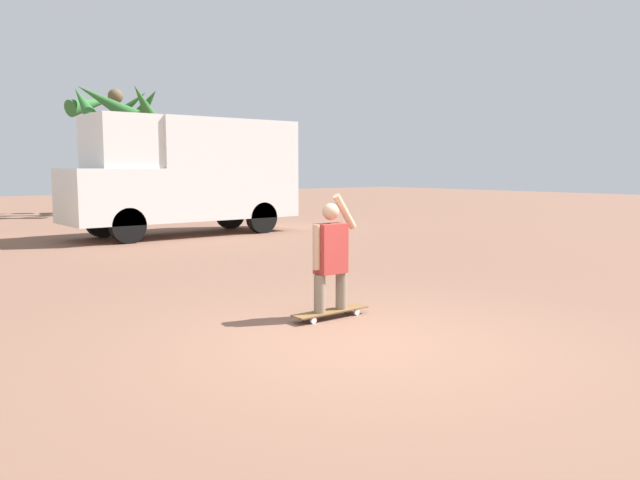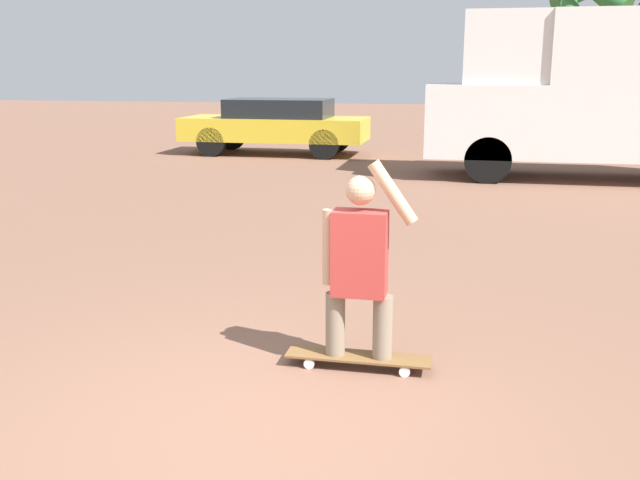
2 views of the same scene
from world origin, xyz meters
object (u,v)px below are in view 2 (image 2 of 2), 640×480
Objects in this scene: skateboard at (358,357)px; person_skateboarder at (360,260)px; parked_car_yellow at (276,124)px; camper_van at (605,90)px.

person_skateboarder is at bearing 180.00° from skateboard.
skateboard is 0.73m from person_skateboarder.
parked_car_yellow is at bearing 107.81° from person_skateboarder.
camper_van reaches higher than skateboard.
skateboard is 0.23× the size of parked_car_yellow.
parked_car_yellow is (-4.04, 12.57, -0.06)m from person_skateboarder.
person_skateboarder reaches higher than skateboard.
skateboard is at bearing -107.91° from camper_van.
camper_van reaches higher than person_skateboarder.
person_skateboarder is (-0.00, 0.00, 0.73)m from skateboard.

